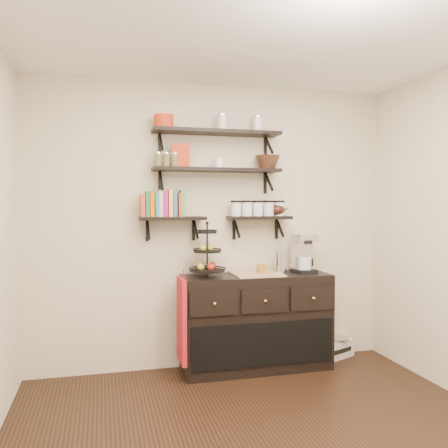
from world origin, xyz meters
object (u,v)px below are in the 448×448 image
at_px(sideboard, 256,322).
at_px(coffee_maker, 303,254).
at_px(radio, 338,347).
at_px(fruit_stand, 207,258).

height_order(sideboard, coffee_maker, coffee_maker).
relative_size(sideboard, radio, 3.74).
xyz_separation_m(sideboard, radio, (0.92, 0.12, -0.35)).
relative_size(sideboard, fruit_stand, 2.90).
distance_m(coffee_maker, radio, 1.07).
distance_m(sideboard, coffee_maker, 0.79).
bearing_deg(coffee_maker, fruit_stand, 170.24).
xyz_separation_m(fruit_stand, radio, (1.39, 0.11, -0.97)).
height_order(fruit_stand, radio, fruit_stand).
height_order(sideboard, radio, sideboard).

